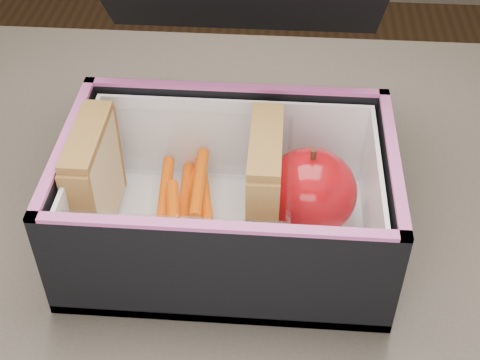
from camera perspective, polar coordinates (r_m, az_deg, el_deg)
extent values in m
cube|color=brown|center=(0.60, 0.65, -8.42)|extent=(1.20, 0.80, 0.03)
cube|color=#DAC489|center=(0.59, -12.98, -0.04)|extent=(0.01, 0.09, 0.09)
cube|color=#BC5868|center=(0.59, -12.22, -0.35)|extent=(0.01, 0.08, 0.09)
cube|color=#DAC489|center=(0.58, -11.55, -0.11)|extent=(0.01, 0.09, 0.09)
cube|color=brown|center=(0.55, -12.99, 3.72)|extent=(0.03, 0.09, 0.01)
cube|color=#DAC489|center=(0.56, 1.30, -0.63)|extent=(0.01, 0.09, 0.10)
cube|color=#BC5868|center=(0.57, 2.09, -0.95)|extent=(0.01, 0.09, 0.09)
cube|color=#DAC489|center=(0.56, 2.90, -0.71)|extent=(0.01, 0.09, 0.10)
cube|color=brown|center=(0.53, 2.23, 3.40)|extent=(0.03, 0.09, 0.01)
cylinder|color=#FD5705|center=(0.62, -4.60, -1.30)|extent=(0.03, 0.09, 0.01)
cylinder|color=#FD5705|center=(0.61, -6.39, -0.95)|extent=(0.02, 0.09, 0.01)
cylinder|color=#FD5705|center=(0.60, -3.49, -0.25)|extent=(0.01, 0.09, 0.01)
cylinder|color=#FD5705|center=(0.62, -4.70, -1.42)|extent=(0.02, 0.09, 0.01)
cylinder|color=#FD5705|center=(0.61, -3.09, -0.94)|extent=(0.03, 0.09, 0.01)
cylinder|color=#FD5705|center=(0.57, -5.71, -3.27)|extent=(0.03, 0.09, 0.01)
cube|color=white|center=(0.60, 6.05, -3.98)|extent=(0.08, 0.08, 0.01)
ellipsoid|color=maroon|center=(0.57, 5.99, -1.02)|extent=(0.10, 0.10, 0.07)
cylinder|color=#412617|center=(0.55, 6.29, 2.14)|extent=(0.01, 0.01, 0.01)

